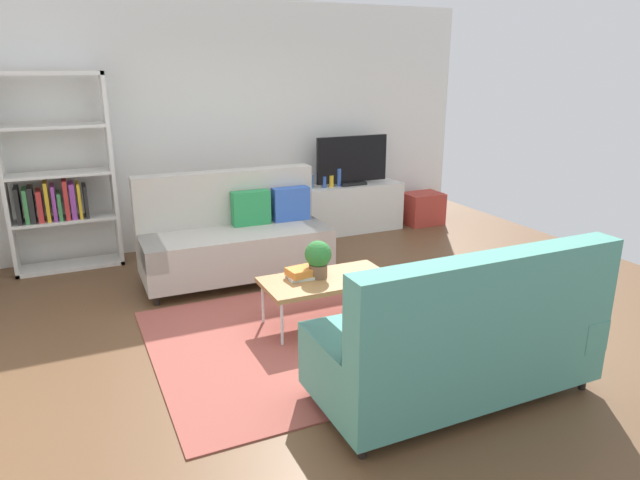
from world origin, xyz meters
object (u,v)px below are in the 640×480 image
at_px(coffee_table, 327,281).
at_px(table_book_0, 302,277).
at_px(couch_green, 459,340).
at_px(tv, 352,161).
at_px(potted_plant, 318,257).
at_px(couch_beige, 235,237).
at_px(tv_console, 351,208).
at_px(bottle_1, 331,181).
at_px(bottle_0, 324,182).
at_px(bottle_2, 339,177).
at_px(vase_0, 309,181).
at_px(storage_trunk, 423,208).
at_px(bookshelf, 57,182).

distance_m(coffee_table, table_book_0, 0.21).
relative_size(couch_green, tv, 1.90).
bearing_deg(potted_plant, couch_beige, 103.53).
height_order(tv_console, potted_plant, potted_plant).
distance_m(tv_console, bottle_1, 0.50).
distance_m(couch_green, bottle_1, 3.98).
relative_size(bottle_0, bottle_1, 0.98).
bearing_deg(table_book_0, tv, 53.93).
xyz_separation_m(bottle_0, bottle_2, (0.21, 0.00, 0.04)).
height_order(couch_beige, vase_0, couch_beige).
bearing_deg(storage_trunk, bottle_0, 177.72).
bearing_deg(couch_green, bookshelf, 120.51).
distance_m(couch_beige, vase_0, 1.75).
bearing_deg(bottle_0, vase_0, 152.25).
bearing_deg(bottle_2, vase_0, 166.71).
distance_m(tv, vase_0, 0.63).
distance_m(couch_beige, potted_plant, 1.41).
bearing_deg(tv, vase_0, 173.12).
distance_m(couch_beige, tv_console, 2.19).
bearing_deg(couch_beige, potted_plant, 104.46).
height_order(tv_console, bottle_2, bottle_2).
xyz_separation_m(coffee_table, bottle_0, (1.12, 2.44, 0.32)).
bearing_deg(couch_beige, bottle_0, -145.08).
distance_m(couch_green, table_book_0, 1.59).
distance_m(couch_beige, tv, 2.23).
xyz_separation_m(couch_green, tv, (1.25, 3.88, 0.51)).
bearing_deg(coffee_table, bottle_1, 63.35).
bearing_deg(table_book_0, couch_green, -72.63).
bearing_deg(couch_beige, bottle_2, -148.46).
bearing_deg(bookshelf, table_book_0, -52.95).
distance_m(couch_green, coffee_table, 1.45).
height_order(storage_trunk, bottle_2, bottle_2).
distance_m(tv, table_book_0, 2.97).
bearing_deg(bottle_0, table_book_0, -119.25).
relative_size(couch_beige, tv, 1.91).
distance_m(tv, storage_trunk, 1.32).
relative_size(bookshelf, storage_trunk, 4.04).
xyz_separation_m(couch_beige, bottle_2, (1.71, 1.01, 0.31)).
xyz_separation_m(couch_beige, vase_0, (1.33, 1.10, 0.28)).
relative_size(tv_console, bottle_1, 9.22).
height_order(tv, storage_trunk, tv).
relative_size(coffee_table, bottle_2, 4.72).
height_order(couch_beige, tv_console, couch_beige).
xyz_separation_m(couch_beige, tv_console, (1.91, 1.05, -0.13)).
height_order(vase_0, bottle_2, bottle_2).
height_order(storage_trunk, bottle_0, bottle_0).
bearing_deg(couch_green, storage_trunk, 58.53).
distance_m(vase_0, bottle_0, 0.19).
distance_m(tv, bookshelf, 3.53).
distance_m(couch_beige, couch_green, 2.92).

